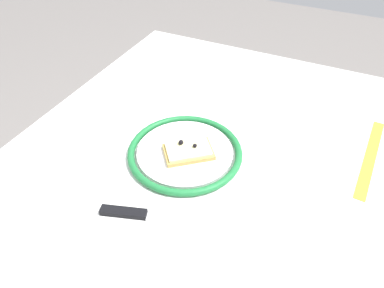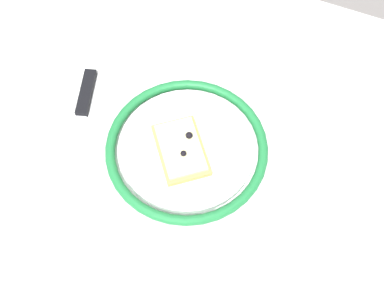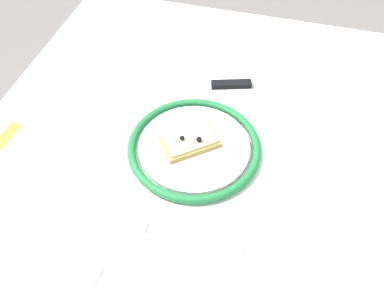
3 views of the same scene
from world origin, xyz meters
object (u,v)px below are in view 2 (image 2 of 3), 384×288
(dining_table, at_px, (197,187))
(plate, at_px, (187,148))
(knife, at_px, (83,109))
(fork, at_px, (304,175))
(pizza_slice_near, at_px, (181,149))

(dining_table, bearing_deg, plate, -38.89)
(knife, xyz_separation_m, fork, (-0.38, -0.03, -0.00))
(pizza_slice_near, bearing_deg, fork, -167.93)
(knife, height_order, fork, knife)
(pizza_slice_near, relative_size, knife, 0.54)
(knife, relative_size, fork, 1.16)
(pizza_slice_near, distance_m, knife, 0.19)
(knife, bearing_deg, pizza_slice_near, 176.05)
(pizza_slice_near, height_order, fork, pizza_slice_near)
(dining_table, height_order, fork, fork)
(dining_table, bearing_deg, fork, -161.66)
(knife, bearing_deg, plate, 179.49)
(knife, bearing_deg, fork, -175.74)
(dining_table, distance_m, knife, 0.23)
(knife, bearing_deg, dining_table, 173.63)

